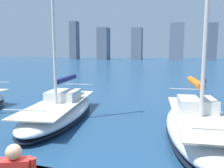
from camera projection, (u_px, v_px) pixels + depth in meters
The scene contains 4 objects.
city_skyline at pixel (181, 41), 155.40m from camera, with size 170.11×14.94×34.04m.
sailboat_orange at pixel (197, 124), 9.26m from camera, with size 3.32×7.96×13.12m.
sailboat_navy at pixel (61, 108), 12.59m from camera, with size 4.22×8.95×10.67m.
channel_buoy at pixel (204, 80), 28.78m from camera, with size 0.70×0.70×1.40m.
Camera 1 is at (-3.00, 3.42, 3.62)m, focal length 35.00 mm.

